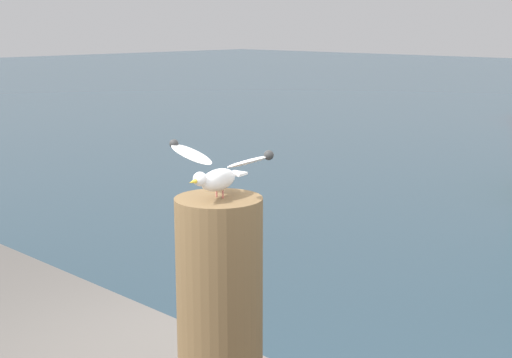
% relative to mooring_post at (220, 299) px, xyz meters
% --- Properties ---
extents(mooring_post, '(0.41, 0.41, 0.99)m').
position_rel_mooring_post_xyz_m(mooring_post, '(0.00, 0.00, 0.00)').
color(mooring_post, brown).
rests_on(mooring_post, harbor_quay).
extents(seagull, '(0.58, 0.39, 0.25)m').
position_rel_mooring_post_xyz_m(seagull, '(0.00, -0.00, 0.62)').
color(seagull, '#C66860').
rests_on(seagull, mooring_post).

